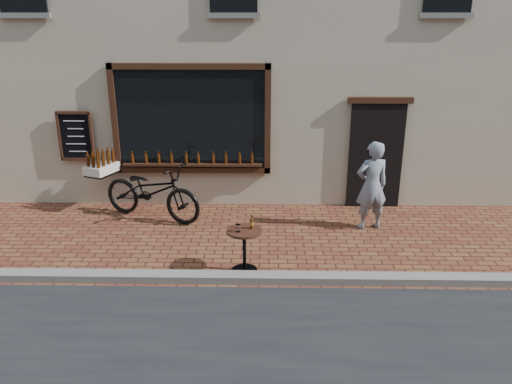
{
  "coord_description": "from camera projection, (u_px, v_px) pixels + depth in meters",
  "views": [
    {
      "loc": [
        -0.38,
        -6.56,
        3.88
      ],
      "look_at": [
        -0.53,
        1.2,
        1.1
      ],
      "focal_mm": 35.0,
      "sensor_mm": 36.0,
      "label": 1
    }
  ],
  "objects": [
    {
      "name": "cargo_bicycle",
      "position": [
        150.0,
        190.0,
        9.86
      ],
      "size": [
        2.58,
        1.61,
        1.22
      ],
      "rotation": [
        0.0,
        0.0,
        1.17
      ],
      "color": "black",
      "rests_on": "ground"
    },
    {
      "name": "bistro_table",
      "position": [
        245.0,
        242.0,
        7.8
      ],
      "size": [
        0.56,
        0.56,
        0.96
      ],
      "color": "black",
      "rests_on": "ground"
    },
    {
      "name": "ground",
      "position": [
        290.0,
        288.0,
        7.47
      ],
      "size": [
        90.0,
        90.0,
        0.0
      ],
      "primitive_type": "plane",
      "color": "#5D2A1E",
      "rests_on": "ground"
    },
    {
      "name": "pedestrian",
      "position": [
        372.0,
        186.0,
        9.31
      ],
      "size": [
        0.7,
        0.54,
        1.7
      ],
      "primitive_type": "imported",
      "rotation": [
        0.0,
        0.0,
        3.38
      ],
      "color": "gray",
      "rests_on": "ground"
    },
    {
      "name": "kerb",
      "position": [
        289.0,
        278.0,
        7.64
      ],
      "size": [
        90.0,
        0.25,
        0.12
      ],
      "primitive_type": "cube",
      "color": "slate",
      "rests_on": "ground"
    }
  ]
}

